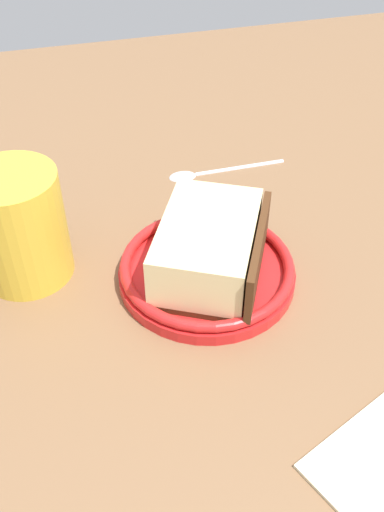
{
  "coord_description": "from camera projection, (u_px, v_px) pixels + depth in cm",
  "views": [
    {
      "loc": [
        5.09,
        35.15,
        35.31
      ],
      "look_at": [
        -4.62,
        0.05,
        3.0
      ],
      "focal_mm": 40.31,
      "sensor_mm": 36.0,
      "label": 1
    }
  ],
  "objects": [
    {
      "name": "ground_plane",
      "position": [
        142.0,
        304.0,
        0.51
      ],
      "size": [
        114.18,
        114.18,
        3.41
      ],
      "primitive_type": "cube",
      "color": "brown"
    },
    {
      "name": "cake_slice",
      "position": [
        212.0,
        250.0,
        0.48
      ],
      "size": [
        12.78,
        14.23,
        5.12
      ],
      "color": "#472814",
      "rests_on": "small_plate"
    },
    {
      "name": "teaspoon",
      "position": [
        203.0,
        171.0,
        0.63
      ],
      "size": [
        13.35,
        2.01,
        0.8
      ],
      "color": "silver",
      "rests_on": "ground_plane"
    },
    {
      "name": "small_plate",
      "position": [
        208.0,
        273.0,
        0.5
      ],
      "size": [
        15.52,
        15.52,
        2.03
      ],
      "color": "red",
      "rests_on": "ground_plane"
    },
    {
      "name": "tea_mug",
      "position": [
        17.0,
        226.0,
        0.48
      ],
      "size": [
        9.57,
        8.4,
        10.07
      ],
      "color": "gold",
      "rests_on": "ground_plane"
    }
  ]
}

